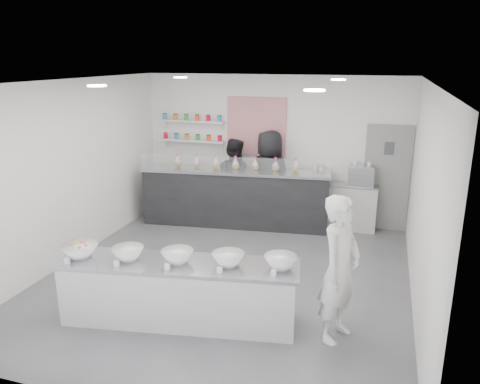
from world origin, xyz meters
name	(u,v)px	position (x,y,z in m)	size (l,w,h in m)	color
floor	(227,277)	(0.00, 0.00, 0.00)	(6.00, 6.00, 0.00)	#515156
ceiling	(225,82)	(0.00, 0.00, 3.00)	(6.00, 6.00, 0.00)	white
back_wall	(273,149)	(0.00, 3.00, 1.50)	(5.50, 5.50, 0.00)	white
left_wall	(69,172)	(-2.75, 0.00, 1.50)	(6.00, 6.00, 0.00)	white
right_wall	(423,202)	(2.75, 0.00, 1.50)	(6.00, 6.00, 0.00)	white
back_door	(387,178)	(2.30, 2.97, 1.05)	(0.88, 0.04, 2.10)	gray
pattern_panel	(256,127)	(-0.35, 2.98, 1.95)	(1.25, 0.03, 1.20)	#AA1829
jar_shelf_lower	(193,141)	(-1.75, 2.90, 1.60)	(1.45, 0.22, 0.04)	silver
jar_shelf_upper	(192,121)	(-1.75, 2.90, 2.02)	(1.45, 0.22, 0.04)	silver
preserve_jars	(192,128)	(-1.75, 2.88, 1.88)	(1.45, 0.10, 0.56)	#ED0029
downlight_0	(97,86)	(-1.40, -1.00, 2.98)	(0.24, 0.24, 0.02)	white
downlight_1	(314,90)	(1.40, -1.00, 2.98)	(0.24, 0.24, 0.02)	white
downlight_2	(180,77)	(-1.40, 1.60, 2.98)	(0.24, 0.24, 0.02)	white
downlight_3	(338,80)	(1.40, 1.60, 2.98)	(0.24, 0.24, 0.02)	white
prep_counter	(179,292)	(-0.18, -1.38, 0.42)	(3.08, 0.70, 0.84)	#AFB0AA
back_bar	(236,197)	(-0.60, 2.34, 0.58)	(3.77, 0.69, 1.17)	black
sneeze_guard	(232,165)	(-0.56, 2.01, 1.33)	(3.72, 0.02, 0.32)	white
espresso_ledge	(345,206)	(1.55, 2.78, 0.46)	(1.24, 0.40, 0.92)	#AFB0AA
espresso_machine	(361,176)	(1.83, 2.78, 1.11)	(0.49, 0.34, 0.38)	#93969E
cup_stacks	(319,174)	(1.00, 2.78, 1.10)	(0.24, 0.24, 0.35)	beige
prep_bowls	(177,256)	(-0.18, -1.38, 0.92)	(3.01, 0.51, 0.16)	white
label_cards	(152,277)	(-0.27, -1.90, 0.87)	(2.66, 0.04, 0.07)	white
cookie_bags	(235,163)	(-0.60, 2.34, 1.31)	(2.55, 0.15, 0.27)	#E58BC7
woman_prep	(340,269)	(1.81, -1.13, 0.91)	(0.66, 0.44, 1.82)	silver
staff_left	(233,180)	(-0.73, 2.60, 0.87)	(0.85, 0.66, 1.74)	black
staff_right	(269,178)	(0.03, 2.60, 0.97)	(0.95, 0.62, 1.95)	black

